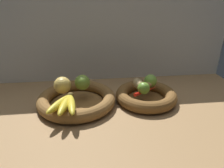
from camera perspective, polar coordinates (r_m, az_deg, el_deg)
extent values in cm
cube|color=#9E774C|center=(98.75, 0.87, -5.53)|extent=(140.00, 90.00, 3.00)
cube|color=silver|center=(117.39, -1.01, 14.35)|extent=(140.00, 3.00, 55.00)
cylinder|color=brown|center=(96.00, -9.83, -5.47)|extent=(24.80, 24.80, 1.00)
torus|color=brown|center=(94.89, -9.93, -4.25)|extent=(35.91, 35.91, 5.67)
cylinder|color=brown|center=(99.31, 9.49, -4.39)|extent=(19.28, 19.28, 1.00)
torus|color=brown|center=(98.24, 9.58, -3.19)|extent=(29.18, 29.18, 5.67)
sphere|color=#DBB756|center=(93.53, -13.88, -0.44)|extent=(7.81, 7.81, 7.81)
sphere|color=#7AA338|center=(95.77, -8.40, 0.45)|extent=(7.29, 7.29, 7.29)
ellipsoid|color=yellow|center=(83.49, -14.70, -5.45)|extent=(10.48, 15.34, 3.12)
ellipsoid|color=yellow|center=(82.41, -13.16, -5.68)|extent=(6.15, 16.15, 3.12)
ellipsoid|color=yellow|center=(82.05, -11.43, -5.65)|extent=(4.99, 16.10, 3.12)
sphere|color=brown|center=(89.05, -11.71, -3.19)|extent=(2.81, 2.81, 2.81)
ellipsoid|color=tan|center=(97.51, 7.42, 0.09)|extent=(5.83, 8.42, 4.61)
ellipsoid|color=tan|center=(100.25, 10.18, 0.55)|extent=(4.96, 7.91, 4.49)
sphere|color=olive|center=(91.94, 8.95, -1.20)|extent=(5.62, 5.62, 5.62)
sphere|color=#7AAD3D|center=(99.76, 10.83, 0.91)|extent=(6.19, 6.19, 6.19)
cone|color=red|center=(94.38, 9.72, -1.87)|extent=(13.59, 8.91, 1.73)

